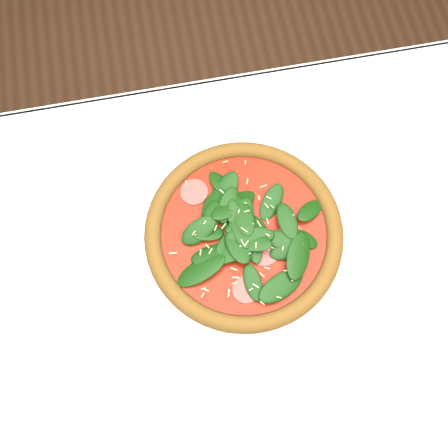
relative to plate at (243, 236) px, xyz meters
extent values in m
plane|color=brown|center=(0.01, -0.09, -0.76)|extent=(6.00, 6.00, 0.00)
cube|color=silver|center=(0.01, -0.09, -0.03)|extent=(1.20, 0.80, 0.04)
cylinder|color=#4D311E|center=(-0.53, 0.25, -0.40)|extent=(0.06, 0.06, 0.71)
cylinder|color=#4D311E|center=(0.55, 0.25, -0.40)|extent=(0.06, 0.06, 0.71)
cube|color=silver|center=(0.01, 0.31, -0.12)|extent=(1.20, 0.01, 0.22)
cylinder|color=white|center=(0.00, 0.00, 0.00)|extent=(0.37, 0.37, 0.01)
torus|color=white|center=(0.00, 0.00, 0.00)|extent=(0.37, 0.37, 0.01)
cylinder|color=#966024|center=(0.00, 0.00, 0.01)|extent=(0.34, 0.34, 0.01)
torus|color=#AD7328|center=(0.00, 0.00, 0.02)|extent=(0.34, 0.34, 0.03)
cylinder|color=#911C05|center=(0.00, 0.00, 0.02)|extent=(0.28, 0.28, 0.00)
cylinder|color=#A64D42|center=(0.00, 0.00, 0.02)|extent=(0.25, 0.25, 0.00)
ellipsoid|color=#143B0A|center=(0.00, 0.00, 0.03)|extent=(0.27, 0.27, 0.03)
cylinder|color=beige|center=(0.00, 0.00, 0.04)|extent=(0.25, 0.25, 0.00)
cylinder|color=white|center=(-0.39, 0.09, -0.01)|extent=(0.08, 0.08, 0.00)
camera|label=1|loc=(-0.08, -0.23, 0.79)|focal=40.00mm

